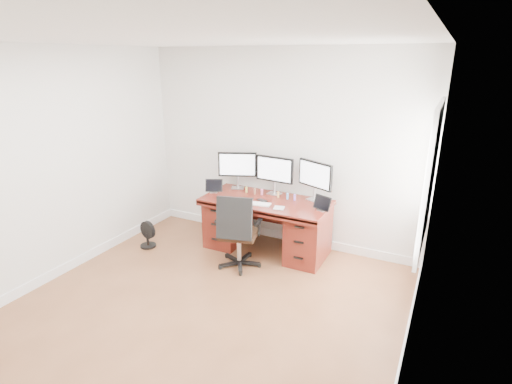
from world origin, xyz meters
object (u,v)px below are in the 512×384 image
at_px(floor_fan, 147,235).
at_px(monitor_center, 275,171).
at_px(office_chair, 238,244).
at_px(keyboard, 259,204).
at_px(desk, 267,223).

bearing_deg(floor_fan, monitor_center, 40.08).
xyz_separation_m(office_chair, keyboard, (0.11, 0.37, 0.43)).
relative_size(office_chair, monitor_center, 1.81).
bearing_deg(keyboard, office_chair, -116.18).
distance_m(office_chair, floor_fan, 1.44).
height_order(office_chair, floor_fan, office_chair).
xyz_separation_m(office_chair, floor_fan, (-1.43, -0.07, -0.14)).
relative_size(office_chair, floor_fan, 2.62).
bearing_deg(floor_fan, keyboard, 25.40).
distance_m(monitor_center, keyboard, 0.58).
relative_size(monitor_center, keyboard, 1.84).
relative_size(floor_fan, keyboard, 1.27).
xyz_separation_m(desk, keyboard, (-0.00, -0.24, 0.36)).
bearing_deg(office_chair, keyboard, 58.60).
bearing_deg(monitor_center, floor_fan, -145.67).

